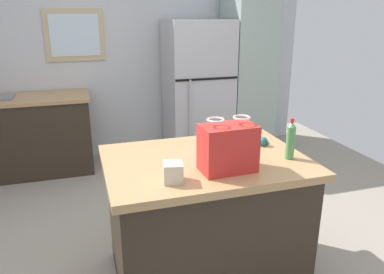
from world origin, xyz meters
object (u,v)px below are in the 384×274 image
shopping_bag (228,148)px  bottle (290,141)px  tall_cabinet (247,70)px  small_box (173,172)px  ear_defenders (258,140)px  refrigerator (197,91)px  kitchen_island (205,219)px

shopping_bag → bottle: (0.45, 0.06, -0.02)m
shopping_bag → tall_cabinet: bearing=62.6°
small_box → ear_defenders: (0.75, 0.45, -0.03)m
shopping_bag → refrigerator: bearing=76.0°
refrigerator → shopping_bag: size_ratio=5.19×
refrigerator → shopping_bag: (-0.62, -2.49, 0.18)m
ear_defenders → tall_cabinet: bearing=67.0°
refrigerator → shopping_bag: 2.58m
kitchen_island → shopping_bag: 0.63m
kitchen_island → tall_cabinet: (1.35, 2.28, 0.63)m
shopping_bag → small_box: bearing=-170.7°
tall_cabinet → ear_defenders: 2.29m
shopping_bag → bottle: bearing=7.2°
tall_cabinet → shopping_bag: (-1.29, -2.49, -0.05)m
tall_cabinet → ear_defenders: tall_cabinet is taller
small_box → tall_cabinet: bearing=57.3°
kitchen_island → shopping_bag: (0.06, -0.22, 0.59)m
kitchen_island → ear_defenders: size_ratio=6.48×
tall_cabinet → shopping_bag: bearing=-117.4°
shopping_bag → small_box: shopping_bag is taller
tall_cabinet → bottle: bearing=-109.0°
shopping_bag → bottle: size_ratio=1.23×
tall_cabinet → ear_defenders: bearing=-113.0°
refrigerator → bottle: refrigerator is taller
kitchen_island → refrigerator: refrigerator is taller
kitchen_island → ear_defenders: 0.68m
kitchen_island → refrigerator: (0.68, 2.28, 0.41)m
kitchen_island → refrigerator: bearing=73.3°
kitchen_island → ear_defenders: (0.46, 0.18, 0.47)m
refrigerator → tall_cabinet: bearing=0.0°
kitchen_island → tall_cabinet: tall_cabinet is taller
bottle → ear_defenders: bottle is taller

